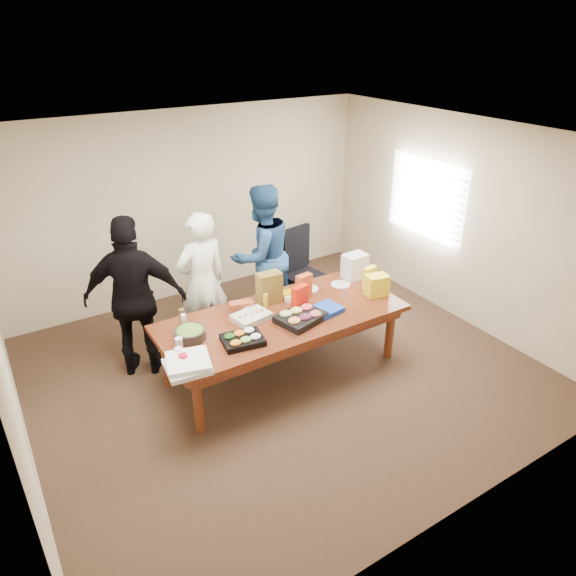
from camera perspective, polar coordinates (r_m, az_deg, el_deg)
floor at (r=6.29m, az=-0.60°, el=-9.00°), size 5.50×5.00×0.02m
ceiling at (r=5.18m, az=-0.75°, el=16.12°), size 5.50×5.00×0.02m
wall_back at (r=7.70m, az=-10.51°, el=8.90°), size 5.50×0.04×2.70m
wall_front at (r=3.98m, az=18.76°, el=-10.69°), size 5.50×0.04×2.70m
wall_right at (r=7.31m, az=18.22°, el=6.99°), size 0.04×5.00×2.70m
window_panel at (r=7.61m, az=14.85°, el=9.43°), size 0.03×1.40×1.10m
window_blinds at (r=7.59m, az=14.64°, el=9.39°), size 0.04×1.36×1.00m
conference_table at (r=6.07m, az=-0.62°, el=-6.07°), size 2.80×1.20×0.75m
office_chair at (r=7.25m, az=1.79°, el=1.53°), size 0.68×0.68×1.14m
person_center at (r=6.36m, az=-9.36°, el=0.57°), size 0.69×0.49×1.79m
person_right at (r=6.88m, az=-2.89°, el=3.57°), size 1.03×0.85×1.91m
person_left at (r=6.03m, az=-16.41°, el=-1.09°), size 1.22×0.93×1.92m
veggie_tray at (r=5.40m, az=-5.00°, el=-5.69°), size 0.46×0.39×0.06m
fruit_tray at (r=5.75m, az=1.39°, el=-3.27°), size 0.58×0.51×0.08m
sheet_cake at (r=5.79m, az=-4.04°, el=-3.16°), size 0.44×0.36×0.07m
salad_bowl at (r=5.53m, az=-10.71°, el=-5.00°), size 0.40×0.40×0.11m
chip_bag_blue at (r=5.93m, az=4.00°, el=-2.44°), size 0.42×0.34×0.06m
chip_bag_red at (r=5.93m, az=1.31°, el=-1.09°), size 0.22×0.13×0.30m
chip_bag_yellow at (r=6.49m, az=8.92°, el=1.14°), size 0.20×0.11×0.28m
chip_bag_orange at (r=6.17m, az=1.76°, el=0.16°), size 0.21×0.12×0.31m
mayo_jar at (r=6.14m, az=-2.53°, el=-0.82°), size 0.12×0.12×0.14m
mustard_bottle at (r=6.02m, az=-2.46°, el=-1.33°), size 0.08×0.08×0.17m
dressing_bottle at (r=5.76m, az=-11.52°, el=-3.15°), size 0.07×0.07×0.20m
ranch_bottle at (r=5.69m, az=-11.34°, el=-3.63°), size 0.07×0.07×0.17m
banana_bunch at (r=6.24m, az=0.33°, el=-0.65°), size 0.26×0.17×0.08m
bread_loaf at (r=5.97m, az=-5.13°, el=-1.98°), size 0.30×0.18×0.11m
kraft_bag at (r=6.07m, az=-2.06°, el=0.03°), size 0.30×0.18×0.37m
red_cup at (r=5.14m, az=-11.37°, el=-7.70°), size 0.09×0.09×0.12m
clear_cup_a at (r=5.24m, az=-11.90°, el=-7.01°), size 0.10×0.10×0.11m
clear_cup_b at (r=5.41m, az=-11.85°, el=-5.89°), size 0.10×0.10×0.11m
pizza_box_lower at (r=5.10m, az=-10.99°, el=-8.48°), size 0.45×0.45×0.05m
pizza_box_upper at (r=5.09m, az=-10.89°, el=-7.89°), size 0.49×0.49×0.05m
plate_a at (r=6.57m, az=5.77°, el=0.37°), size 0.25×0.25×0.01m
plate_b at (r=6.44m, az=2.31°, el=-0.10°), size 0.28×0.28×0.01m
dip_bowl_a at (r=6.17m, az=0.24°, el=-1.07°), size 0.17×0.17×0.06m
dip_bowl_b at (r=5.94m, az=-4.05°, el=-2.38°), size 0.19×0.19×0.06m
grocery_bag_white at (r=6.73m, az=7.32°, el=2.40°), size 0.32×0.24×0.32m
grocery_bag_yellow at (r=6.34m, az=9.70°, el=0.29°), size 0.29×0.23×0.26m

